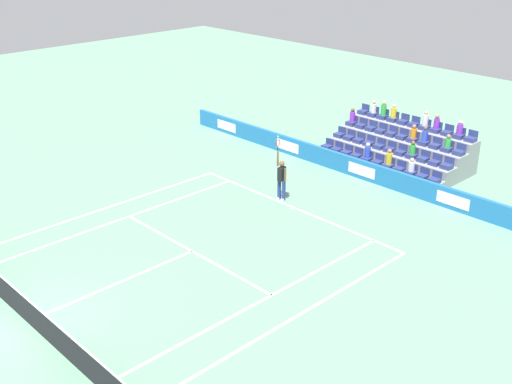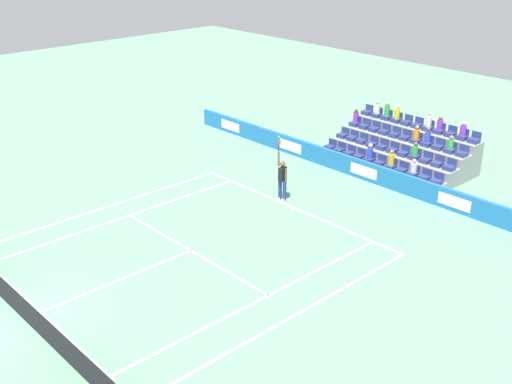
{
  "view_description": "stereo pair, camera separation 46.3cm",
  "coord_description": "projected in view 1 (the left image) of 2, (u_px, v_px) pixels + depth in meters",
  "views": [
    {
      "loc": [
        -16.56,
        6.28,
        11.34
      ],
      "look_at": [
        0.5,
        -10.13,
        1.1
      ],
      "focal_mm": 45.01,
      "sensor_mm": 36.0,
      "label": 1
    },
    {
      "loc": [
        -16.87,
        5.94,
        11.34
      ],
      "look_at": [
        0.5,
        -10.13,
        1.1
      ],
      "focal_mm": 45.01,
      "sensor_mm": 36.0,
      "label": 2
    }
  ],
  "objects": [
    {
      "name": "line_centre_service",
      "position": [
        117.0,
        283.0,
        21.48
      ],
      "size": [
        0.1,
        6.4,
        0.01
      ],
      "primitive_type": "cube",
      "color": "white",
      "rests_on": "ground"
    },
    {
      "name": "sponsor_barrier",
      "position": [
        363.0,
        170.0,
        29.81
      ],
      "size": [
        23.66,
        0.22,
        0.9
      ],
      "color": "#1E66AD",
      "rests_on": "ground"
    },
    {
      "name": "line_singles_sideline_right",
      "position": [
        262.0,
        301.0,
        20.51
      ],
      "size": [
        0.1,
        11.89,
        0.01
      ],
      "primitive_type": "cube",
      "color": "white",
      "rests_on": "ground"
    },
    {
      "name": "line_doubles_sideline_left",
      "position": [
        102.0,
        209.0,
        26.86
      ],
      "size": [
        0.1,
        11.89,
        0.01
      ],
      "primitive_type": "cube",
      "color": "white",
      "rests_on": "ground"
    },
    {
      "name": "tennis_player",
      "position": [
        281.0,
        178.0,
        27.43
      ],
      "size": [
        0.53,
        0.39,
        2.85
      ],
      "color": "navy",
      "rests_on": "ground"
    },
    {
      "name": "loose_tennis_ball",
      "position": [
        91.0,
        293.0,
        20.84
      ],
      "size": [
        0.07,
        0.07,
        0.07
      ],
      "primitive_type": "sphere",
      "color": "#D1E533",
      "rests_on": "ground"
    },
    {
      "name": "line_service",
      "position": [
        192.0,
        251.0,
        23.52
      ],
      "size": [
        8.23,
        0.1,
        0.01
      ],
      "primitive_type": "cube",
      "color": "white",
      "rests_on": "ground"
    },
    {
      "name": "line_doubles_sideline_right",
      "position": [
        293.0,
        318.0,
        19.6
      ],
      "size": [
        0.1,
        11.89,
        0.01
      ],
      "primitive_type": "cube",
      "color": "white",
      "rests_on": "ground"
    },
    {
      "name": "stadium_stand",
      "position": [
        400.0,
        150.0,
        31.58
      ],
      "size": [
        6.82,
        3.8,
        2.63
      ],
      "color": "gray",
      "rests_on": "ground"
    },
    {
      "name": "ground_plane",
      "position": [
        27.0,
        322.0,
        19.45
      ],
      "size": [
        80.0,
        80.0,
        0.0
      ],
      "primitive_type": "plane",
      "color": "#669E77"
    },
    {
      "name": "line_singles_sideline_left",
      "position": [
        120.0,
        220.0,
        25.95
      ],
      "size": [
        0.1,
        11.89,
        0.01
      ],
      "primitive_type": "cube",
      "color": "white",
      "rests_on": "ground"
    },
    {
      "name": "line_baseline",
      "position": [
        294.0,
        208.0,
        27.01
      ],
      "size": [
        10.97,
        0.1,
        0.01
      ],
      "primitive_type": "cube",
      "color": "white",
      "rests_on": "ground"
    },
    {
      "name": "tennis_net",
      "position": [
        25.0,
        308.0,
        19.25
      ],
      "size": [
        11.97,
        0.1,
        1.07
      ],
      "color": "#33383D",
      "rests_on": "ground"
    },
    {
      "name": "line_centre_mark",
      "position": [
        293.0,
        208.0,
        26.95
      ],
      "size": [
        0.1,
        0.2,
        0.01
      ],
      "primitive_type": "cube",
      "color": "white",
      "rests_on": "ground"
    }
  ]
}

